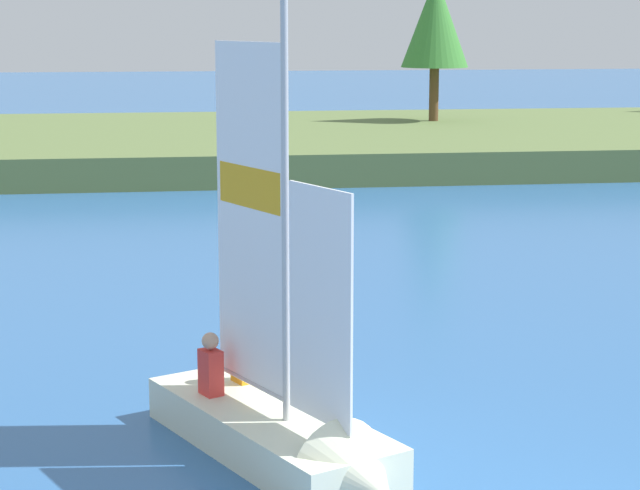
# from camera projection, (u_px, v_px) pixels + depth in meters

# --- Properties ---
(shore_bank) EXTENTS (80.00, 15.99, 0.97)m
(shore_bank) POSITION_uv_depth(u_px,v_px,m) (275.00, 143.00, 40.80)
(shore_bank) COLOR #5B703D
(shore_bank) RESTS_ON ground
(shoreline_tree_centre) EXTENTS (2.54, 2.54, 5.46)m
(shoreline_tree_centre) POSITION_uv_depth(u_px,v_px,m) (435.00, 22.00, 43.27)
(shoreline_tree_centre) COLOR brown
(shoreline_tree_centre) RESTS_ON shore_bank
(sailboat) EXTENTS (2.86, 4.22, 5.46)m
(sailboat) POSITION_uv_depth(u_px,v_px,m) (295.00, 429.00, 12.48)
(sailboat) COLOR silver
(sailboat) RESTS_ON ground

